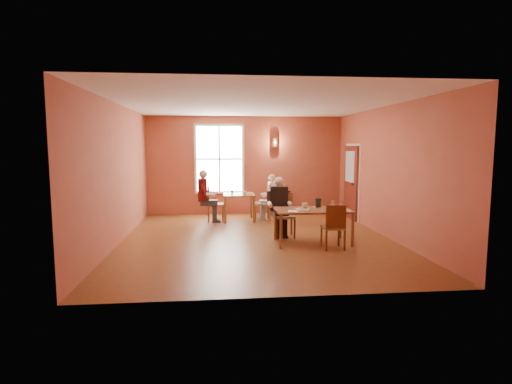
{
  "coord_description": "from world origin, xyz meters",
  "views": [
    {
      "loc": [
        -0.89,
        -8.78,
        2.08
      ],
      "look_at": [
        0.0,
        0.2,
        1.05
      ],
      "focal_mm": 28.0,
      "sensor_mm": 36.0,
      "label": 1
    }
  ],
  "objects": [
    {
      "name": "cup_b",
      "position": [
        -0.45,
        2.44,
        0.8
      ],
      "size": [
        0.11,
        0.11,
        0.09
      ],
      "primitive_type": "imported",
      "rotation": [
        0.0,
        0.0,
        0.18
      ],
      "color": "silver",
      "rests_on": "second_table"
    },
    {
      "name": "diner_white",
      "position": [
        0.41,
        2.29,
        0.63
      ],
      "size": [
        0.5,
        0.5,
        1.26
      ],
      "primitive_type": null,
      "rotation": [
        0.0,
        0.0,
        1.57
      ],
      "color": "white",
      "rests_on": "ground"
    },
    {
      "name": "goblet_a",
      "position": [
        1.62,
        -0.4,
        0.83
      ],
      "size": [
        0.08,
        0.08,
        0.18
      ],
      "primitive_type": null,
      "rotation": [
        0.0,
        0.0,
        -0.12
      ],
      "color": "silver",
      "rests_on": "main_table"
    },
    {
      "name": "napkin",
      "position": [
        0.67,
        -0.71,
        0.75
      ],
      "size": [
        0.21,
        0.21,
        0.01
      ],
      "primitive_type": "cube",
      "rotation": [
        0.0,
        0.0,
        -0.2
      ],
      "color": "white",
      "rests_on": "main_table"
    },
    {
      "name": "chair_empty",
      "position": [
        1.46,
        -0.99,
        0.46
      ],
      "size": [
        0.41,
        0.41,
        0.93
      ],
      "primitive_type": null,
      "rotation": [
        0.0,
        0.0,
        0.01
      ],
      "color": "brown",
      "rests_on": "ground"
    },
    {
      "name": "sunglasses",
      "position": [
        1.7,
        -0.75,
        0.75
      ],
      "size": [
        0.13,
        0.05,
        0.02
      ],
      "primitive_type": "cube",
      "rotation": [
        0.0,
        0.0,
        0.06
      ],
      "color": "black",
      "rests_on": "main_table"
    },
    {
      "name": "goblet_b",
      "position": [
        1.74,
        -0.64,
        0.84
      ],
      "size": [
        0.1,
        0.1,
        0.19
      ],
      "primitive_type": null,
      "rotation": [
        0.0,
        0.0,
        0.39
      ],
      "color": "white",
      "rests_on": "main_table"
    },
    {
      "name": "chair_diner_maroon",
      "position": [
        -0.92,
        2.29,
        0.49
      ],
      "size": [
        0.44,
        0.44,
        0.99
      ],
      "primitive_type": null,
      "rotation": [
        0.0,
        0.0,
        -1.57
      ],
      "color": "brown",
      "rests_on": "ground"
    },
    {
      "name": "window",
      "position": [
        -0.8,
        3.45,
        1.7
      ],
      "size": [
        1.36,
        0.1,
        1.96
      ],
      "primitive_type": "cube",
      "color": "white",
      "rests_on": "wall_back"
    },
    {
      "name": "door",
      "position": [
        2.94,
        2.3,
        1.05
      ],
      "size": [
        0.12,
        1.04,
        2.1
      ],
      "primitive_type": "cube",
      "color": "maroon",
      "rests_on": "ground"
    },
    {
      "name": "chair_diner_white",
      "position": [
        0.38,
        2.29,
        0.51
      ],
      "size": [
        0.45,
        0.45,
        1.01
      ],
      "primitive_type": null,
      "rotation": [
        0.0,
        0.0,
        1.57
      ],
      "color": "#532210",
      "rests_on": "ground"
    },
    {
      "name": "wall_left",
      "position": [
        -3.0,
        0.0,
        1.5
      ],
      "size": [
        0.04,
        7.0,
        3.0
      ],
      "primitive_type": "cube",
      "color": "brown",
      "rests_on": "ground"
    },
    {
      "name": "plate_food",
      "position": [
        0.93,
        -0.51,
        0.76
      ],
      "size": [
        0.39,
        0.39,
        0.04
      ],
      "primitive_type": "cylinder",
      "rotation": [
        0.0,
        0.0,
        -0.43
      ],
      "color": "white",
      "rests_on": "main_table"
    },
    {
      "name": "cup_a",
      "position": [
        -0.12,
        2.16,
        0.81
      ],
      "size": [
        0.15,
        0.15,
        0.09
      ],
      "primitive_type": "imported",
      "rotation": [
        0.0,
        0.0,
        -0.27
      ],
      "color": "white",
      "rests_on": "second_table"
    },
    {
      "name": "second_table",
      "position": [
        -0.27,
        2.29,
        0.38
      ],
      "size": [
        0.86,
        0.86,
        0.76
      ],
      "primitive_type": null,
      "color": "#5B2F18",
      "rests_on": "ground"
    },
    {
      "name": "diner_main",
      "position": [
        0.65,
        0.14,
        0.67
      ],
      "size": [
        0.53,
        0.53,
        1.33
      ],
      "primitive_type": null,
      "rotation": [
        0.0,
        0.0,
        3.14
      ],
      "color": "#3F3024",
      "rests_on": "ground"
    },
    {
      "name": "knife",
      "position": [
        1.12,
        -0.69,
        0.74
      ],
      "size": [
        0.21,
        0.06,
        0.0
      ],
      "primitive_type": "cube",
      "rotation": [
        0.0,
        0.0,
        -0.19
      ],
      "color": "silver",
      "rests_on": "main_table"
    },
    {
      "name": "ground",
      "position": [
        0.0,
        0.0,
        0.0
      ],
      "size": [
        6.0,
        7.0,
        0.01
      ],
      "primitive_type": "cube",
      "color": "brown",
      "rests_on": "ground"
    },
    {
      "name": "wall_front",
      "position": [
        0.0,
        -3.5,
        1.5
      ],
      "size": [
        6.0,
        0.04,
        3.0
      ],
      "primitive_type": "cube",
      "color": "brown",
      "rests_on": "ground"
    },
    {
      "name": "wall_right",
      "position": [
        3.0,
        0.0,
        1.5
      ],
      "size": [
        0.04,
        7.0,
        3.0
      ],
      "primitive_type": "cube",
      "color": "brown",
      "rests_on": "ground"
    },
    {
      "name": "chair_diner_main",
      "position": [
        0.65,
        0.17,
        0.5
      ],
      "size": [
        0.44,
        0.44,
        1.01
      ],
      "primitive_type": null,
      "rotation": [
        0.0,
        0.0,
        3.14
      ],
      "color": "#47220F",
      "rests_on": "ground"
    },
    {
      "name": "sandwich",
      "position": [
        0.99,
        -0.45,
        0.8
      ],
      "size": [
        0.11,
        0.11,
        0.12
      ],
      "primitive_type": "cube",
      "rotation": [
        0.0,
        0.0,
        0.16
      ],
      "color": "tan",
      "rests_on": "main_table"
    },
    {
      "name": "ceiling",
      "position": [
        0.0,
        0.0,
        3.0
      ],
      "size": [
        6.0,
        7.0,
        0.04
      ],
      "primitive_type": "cube",
      "color": "white",
      "rests_on": "wall_back"
    },
    {
      "name": "wall_sconce",
      "position": [
        0.9,
        3.4,
        2.2
      ],
      "size": [
        0.16,
        0.16,
        0.28
      ],
      "primitive_type": "cylinder",
      "color": "brown",
      "rests_on": "wall_back"
    },
    {
      "name": "menu_stand",
      "position": [
        1.33,
        -0.26,
        0.84
      ],
      "size": [
        0.14,
        0.11,
        0.2
      ],
      "primitive_type": "cube",
      "rotation": [
        0.0,
        0.0,
        0.43
      ],
      "color": "black",
      "rests_on": "main_table"
    },
    {
      "name": "side_plate",
      "position": [
        1.82,
        -0.3,
        0.75
      ],
      "size": [
        0.22,
        0.22,
        0.01
      ],
      "primitive_type": "cylinder",
      "rotation": [
        0.0,
        0.0,
        0.28
      ],
      "color": "white",
      "rests_on": "main_table"
    },
    {
      "name": "diner_maroon",
      "position": [
        -0.95,
        2.29,
        0.7
      ],
      "size": [
        0.56,
        0.56,
        1.39
      ],
      "primitive_type": null,
      "rotation": [
        0.0,
        0.0,
        -1.57
      ],
      "color": "maroon",
      "rests_on": "ground"
    },
    {
      "name": "main_table",
      "position": [
        1.15,
        -0.48,
        0.37
      ],
      "size": [
        1.58,
        0.89,
        0.74
      ],
      "primitive_type": null,
      "color": "brown",
      "rests_on": "ground"
    },
    {
      "name": "wall_back",
      "position": [
        0.0,
        3.5,
        1.5
      ],
      "size": [
        6.0,
        0.04,
        3.0
      ],
      "primitive_type": "cube",
      "color": "brown",
      "rests_on": "ground"
    }
  ]
}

